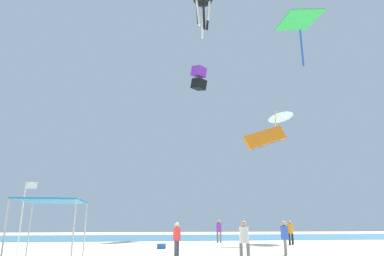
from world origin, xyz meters
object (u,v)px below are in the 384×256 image
(person_rightmost, at_px, (290,230))
(person_far_shore, at_px, (219,229))
(person_near_tent, at_px, (244,238))
(kite_delta_white, at_px, (280,115))
(person_central, at_px, (285,235))
(person_leftmost, at_px, (177,236))
(banner_flag, at_px, (24,210))
(kite_box_purple, at_px, (199,78))
(kite_diamond_green, at_px, (299,23))
(cooler_box, at_px, (161,246))
(kite_parafoil_orange, at_px, (265,138))
(canopy_tent, at_px, (52,203))
(kite_octopus_black, at_px, (203,1))

(person_rightmost, relative_size, person_far_shore, 0.95)
(person_near_tent, bearing_deg, kite_delta_white, 73.34)
(person_near_tent, bearing_deg, person_central, 55.23)
(person_leftmost, relative_size, banner_flag, 0.43)
(person_central, height_order, kite_box_purple, kite_box_purple)
(person_far_shore, relative_size, kite_diamond_green, 0.45)
(kite_delta_white, bearing_deg, cooler_box, 177.33)
(kite_delta_white, bearing_deg, kite_parafoil_orange, -170.08)
(canopy_tent, height_order, person_near_tent, canopy_tent)
(canopy_tent, bearing_deg, person_central, 4.67)
(person_far_shore, xyz_separation_m, banner_flag, (-13.12, -10.18, 1.14))
(banner_flag, bearing_deg, person_central, -9.78)
(person_central, xyz_separation_m, kite_octopus_black, (-2.23, 10.24, 21.43))
(person_central, bearing_deg, person_far_shore, -152.48)
(banner_flag, height_order, kite_diamond_green, kite_diamond_green)
(person_leftmost, bearing_deg, kite_delta_white, -12.20)
(person_central, distance_m, person_far_shore, 12.56)
(cooler_box, height_order, kite_octopus_black, kite_octopus_black)
(canopy_tent, distance_m, kite_parafoil_orange, 21.28)
(person_rightmost, height_order, kite_octopus_black, kite_octopus_black)
(kite_delta_white, bearing_deg, kite_diamond_green, -145.23)
(kite_delta_white, relative_size, kite_diamond_green, 0.93)
(kite_diamond_green, bearing_deg, kite_delta_white, 163.01)
(kite_parafoil_orange, bearing_deg, person_central, 57.31)
(kite_box_purple, xyz_separation_m, kite_octopus_black, (-2.41, -16.26, 0.76))
(person_leftmost, bearing_deg, person_central, -65.27)
(person_leftmost, xyz_separation_m, kite_diamond_green, (9.99, 4.13, 15.92))
(kite_octopus_black, bearing_deg, canopy_tent, 85.23)
(person_near_tent, height_order, person_central, person_central)
(person_central, height_order, banner_flag, banner_flag)
(person_far_shore, distance_m, kite_parafoil_orange, 9.42)
(cooler_box, bearing_deg, canopy_tent, -129.23)
(kite_octopus_black, bearing_deg, person_near_tent, 121.22)
(canopy_tent, height_order, person_rightmost, canopy_tent)
(person_near_tent, xyz_separation_m, kite_parafoil_orange, (7.01, 14.84, 8.39))
(cooler_box, relative_size, kite_box_purple, 0.16)
(person_rightmost, bearing_deg, person_near_tent, 36.04)
(cooler_box, height_order, kite_parafoil_orange, kite_parafoil_orange)
(person_leftmost, xyz_separation_m, banner_flag, (-8.07, 2.13, 1.31))
(canopy_tent, distance_m, kite_delta_white, 27.77)
(person_central, bearing_deg, person_rightmost, 178.77)
(canopy_tent, distance_m, cooler_box, 8.97)
(person_far_shore, relative_size, kite_octopus_black, 0.42)
(person_central, bearing_deg, kite_box_purple, -155.53)
(person_rightmost, relative_size, kite_box_purple, 0.50)
(person_leftmost, height_order, kite_delta_white, kite_delta_white)
(banner_flag, height_order, kite_delta_white, kite_delta_white)
(banner_flag, bearing_deg, person_rightmost, 19.71)
(kite_delta_white, bearing_deg, person_leftmost, -169.79)
(canopy_tent, bearing_deg, person_leftmost, 11.25)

